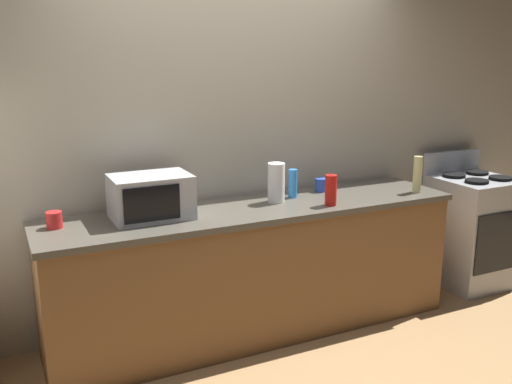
{
  "coord_description": "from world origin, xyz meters",
  "views": [
    {
      "loc": [
        -1.57,
        -2.84,
        1.89
      ],
      "look_at": [
        0.0,
        0.4,
        1.0
      ],
      "focal_mm": 39.53,
      "sensor_mm": 36.0,
      "label": 1
    }
  ],
  "objects_px": {
    "bottle_hot_sauce": "(331,190)",
    "mug_red": "(54,220)",
    "stove_range": "(472,230)",
    "bottle_vinegar": "(417,174)",
    "mug_blue": "(321,185)",
    "microwave": "(151,197)",
    "paper_towel_roll": "(276,183)",
    "bottle_spray_cleaner": "(293,183)"
  },
  "relations": [
    {
      "from": "bottle_spray_cleaner",
      "to": "mug_blue",
      "type": "relative_size",
      "value": 2.08
    },
    {
      "from": "stove_range",
      "to": "bottle_vinegar",
      "type": "xyz_separation_m",
      "value": [
        -0.77,
        -0.15,
        0.57
      ]
    },
    {
      "from": "microwave",
      "to": "bottle_spray_cleaner",
      "type": "bearing_deg",
      "value": 3.43
    },
    {
      "from": "paper_towel_roll",
      "to": "mug_blue",
      "type": "height_order",
      "value": "paper_towel_roll"
    },
    {
      "from": "mug_red",
      "to": "mug_blue",
      "type": "relative_size",
      "value": 1.0
    },
    {
      "from": "mug_blue",
      "to": "paper_towel_roll",
      "type": "bearing_deg",
      "value": -164.09
    },
    {
      "from": "stove_range",
      "to": "bottle_hot_sauce",
      "type": "distance_m",
      "value": 1.64
    },
    {
      "from": "stove_range",
      "to": "microwave",
      "type": "distance_m",
      "value": 2.76
    },
    {
      "from": "bottle_vinegar",
      "to": "mug_blue",
      "type": "height_order",
      "value": "bottle_vinegar"
    },
    {
      "from": "microwave",
      "to": "mug_blue",
      "type": "height_order",
      "value": "microwave"
    },
    {
      "from": "bottle_spray_cleaner",
      "to": "mug_red",
      "type": "relative_size",
      "value": 2.07
    },
    {
      "from": "stove_range",
      "to": "bottle_spray_cleaner",
      "type": "bearing_deg",
      "value": 176.21
    },
    {
      "from": "bottle_spray_cleaner",
      "to": "bottle_vinegar",
      "type": "bearing_deg",
      "value": -16.35
    },
    {
      "from": "microwave",
      "to": "bottle_hot_sauce",
      "type": "bearing_deg",
      "value": -11.37
    },
    {
      "from": "bottle_hot_sauce",
      "to": "paper_towel_roll",
      "type": "bearing_deg",
      "value": 140.7
    },
    {
      "from": "stove_range",
      "to": "microwave",
      "type": "xyz_separation_m",
      "value": [
        -2.69,
        0.05,
        0.57
      ]
    },
    {
      "from": "bottle_hot_sauce",
      "to": "bottle_spray_cleaner",
      "type": "distance_m",
      "value": 0.32
    },
    {
      "from": "stove_range",
      "to": "microwave",
      "type": "relative_size",
      "value": 2.25
    },
    {
      "from": "bottle_spray_cleaner",
      "to": "mug_blue",
      "type": "bearing_deg",
      "value": 13.34
    },
    {
      "from": "bottle_hot_sauce",
      "to": "bottle_vinegar",
      "type": "relative_size",
      "value": 0.78
    },
    {
      "from": "bottle_hot_sauce",
      "to": "stove_range",
      "type": "bearing_deg",
      "value": 6.86
    },
    {
      "from": "bottle_hot_sauce",
      "to": "bottle_spray_cleaner",
      "type": "xyz_separation_m",
      "value": [
        -0.12,
        0.29,
        -0.0
      ]
    },
    {
      "from": "mug_red",
      "to": "bottle_spray_cleaner",
      "type": "bearing_deg",
      "value": 0.75
    },
    {
      "from": "bottle_hot_sauce",
      "to": "bottle_vinegar",
      "type": "height_order",
      "value": "bottle_vinegar"
    },
    {
      "from": "bottle_spray_cleaner",
      "to": "mug_blue",
      "type": "height_order",
      "value": "bottle_spray_cleaner"
    },
    {
      "from": "stove_range",
      "to": "mug_blue",
      "type": "relative_size",
      "value": 11.13
    },
    {
      "from": "bottle_hot_sauce",
      "to": "mug_red",
      "type": "bearing_deg",
      "value": 170.98
    },
    {
      "from": "microwave",
      "to": "bottle_spray_cleaner",
      "type": "relative_size",
      "value": 2.38
    },
    {
      "from": "mug_blue",
      "to": "bottle_spray_cleaner",
      "type": "bearing_deg",
      "value": -166.66
    },
    {
      "from": "bottle_hot_sauce",
      "to": "mug_blue",
      "type": "xyz_separation_m",
      "value": [
        0.15,
        0.36,
        -0.05
      ]
    },
    {
      "from": "paper_towel_roll",
      "to": "bottle_vinegar",
      "type": "relative_size",
      "value": 1.02
    },
    {
      "from": "stove_range",
      "to": "bottle_vinegar",
      "type": "distance_m",
      "value": 0.97
    },
    {
      "from": "mug_red",
      "to": "mug_blue",
      "type": "xyz_separation_m",
      "value": [
        1.87,
        0.09,
        -0.0
      ]
    },
    {
      "from": "microwave",
      "to": "mug_blue",
      "type": "bearing_deg",
      "value": 5.54
    },
    {
      "from": "microwave",
      "to": "bottle_spray_cleaner",
      "type": "distance_m",
      "value": 1.04
    },
    {
      "from": "stove_range",
      "to": "bottle_vinegar",
      "type": "height_order",
      "value": "bottle_vinegar"
    },
    {
      "from": "stove_range",
      "to": "bottle_hot_sauce",
      "type": "xyz_separation_m",
      "value": [
        -1.54,
        -0.18,
        0.54
      ]
    },
    {
      "from": "mug_blue",
      "to": "bottle_vinegar",
      "type": "bearing_deg",
      "value": -27.88
    },
    {
      "from": "microwave",
      "to": "bottle_vinegar",
      "type": "relative_size",
      "value": 1.81
    },
    {
      "from": "microwave",
      "to": "mug_red",
      "type": "xyz_separation_m",
      "value": [
        -0.57,
        0.04,
        -0.09
      ]
    },
    {
      "from": "stove_range",
      "to": "mug_blue",
      "type": "bearing_deg",
      "value": 172.8
    },
    {
      "from": "microwave",
      "to": "mug_red",
      "type": "relative_size",
      "value": 4.93
    }
  ]
}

